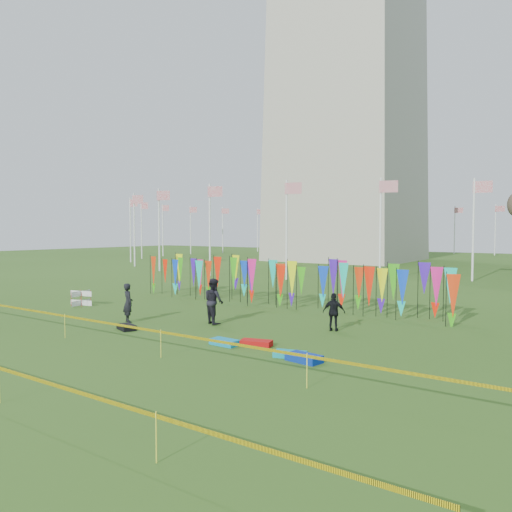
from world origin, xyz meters
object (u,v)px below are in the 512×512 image
Objects in this scene: kite_bag_black at (127,327)px; kite_bag_teal at (290,354)px; box_kite at (81,298)px; person_right at (334,312)px; kite_bag_red at (256,343)px; kite_bag_turquoise at (225,342)px; person_left at (128,303)px; person_mid at (214,301)px; kite_bag_blue at (304,358)px.

kite_bag_black is 0.89× the size of kite_bag_teal.
person_right reaches higher than box_kite.
kite_bag_red is 1.20× the size of kite_bag_black.
kite_bag_turquoise is 2.73m from kite_bag_teal.
kite_bag_turquoise is 1.01× the size of kite_bag_teal.
person_left reaches higher than box_kite.
box_kite is 13.08m from kite_bag_red.
kite_bag_black is at bearing 79.22° from person_mid.
person_mid is at bearing 1.55° from person_right.
kite_bag_turquoise reaches higher than kite_bag_red.
kite_bag_black is (-4.89, -0.18, 0.00)m from kite_bag_turquoise.
box_kite is at bearing -9.17° from person_right.
kite_bag_black is at bearing 17.57° from person_right.
kite_bag_red is (7.09, -0.43, -0.75)m from person_left.
person_left is at bearing 6.82° from person_right.
person_mid is 1.29× the size of person_right.
box_kite reaches higher than kite_bag_turquoise.
kite_bag_blue is at bearing -17.88° from kite_bag_teal.
kite_bag_black is (1.25, -1.15, -0.74)m from person_left.
person_right reaches higher than kite_bag_black.
kite_bag_blue is (1.32, -4.69, -0.64)m from person_right.
person_left reaches higher than kite_bag_blue.
kite_bag_black is at bearing -22.51° from box_kite.
kite_bag_blue is at bearing -5.24° from kite_bag_turquoise.
kite_bag_blue is (3.34, -0.31, 0.01)m from kite_bag_turquoise.
person_mid reaches higher than kite_bag_turquoise.
box_kite is at bearing 168.71° from kite_bag_blue.
person_right is 4.87m from kite_bag_turquoise.
kite_bag_red is 5.89m from kite_bag_black.
person_left is 8.95m from kite_bag_teal.
box_kite is 12.25m from kite_bag_turquoise.
person_mid is at bearing 153.05° from kite_bag_blue.
kite_bag_black is at bearing -177.91° from kite_bag_turquoise.
person_mid is at bearing -125.75° from person_left.
person_right reaches higher than kite_bag_red.
box_kite reaches higher than kite_bag_teal.
kite_bag_teal is (7.61, 0.07, -0.01)m from kite_bag_black.
person_left is at bearing 172.29° from kite_bag_blue.
person_left is 1.85m from kite_bag_black.
kite_bag_black is at bearing 179.11° from kite_bag_blue.
kite_bag_blue reaches higher than kite_bag_teal.
box_kite is 0.77× the size of kite_bag_turquoise.
person_mid reaches higher than kite_bag_red.
person_right reaches higher than kite_bag_blue.
person_mid is at bearing 0.68° from box_kite.
person_mid is (9.06, 0.11, 0.58)m from box_kite.
person_left is at bearing 170.96° from kite_bag_turquoise.
kite_bag_teal is at bearing 175.01° from person_mid.
person_left is (5.80, -1.77, 0.45)m from box_kite.
kite_bag_turquoise reaches higher than kite_bag_teal.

